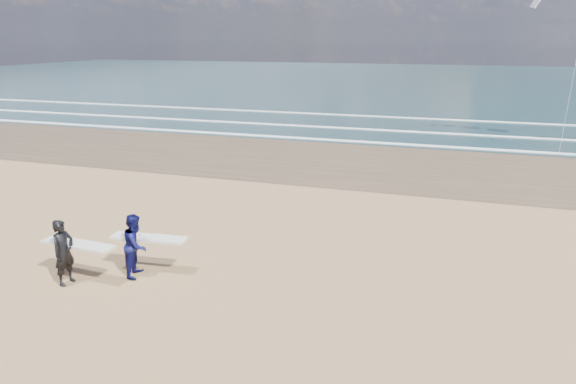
% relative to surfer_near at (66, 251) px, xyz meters
% --- Properties ---
extents(ocean, '(220.00, 100.00, 0.02)m').
position_rel_surfer_near_xyz_m(ocean, '(20.36, 71.07, -0.93)').
color(ocean, '#193438').
rests_on(ocean, ground).
extents(surfer_near, '(2.23, 1.04, 1.85)m').
position_rel_surfer_near_xyz_m(surfer_near, '(0.00, 0.00, 0.00)').
color(surfer_near, black).
rests_on(surfer_near, ground).
extents(surfer_far, '(2.24, 1.22, 1.82)m').
position_rel_surfer_near_xyz_m(surfer_far, '(1.54, 1.04, -0.02)').
color(surfer_far, '#0C0E45').
rests_on(surfer_far, ground).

